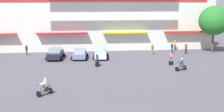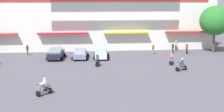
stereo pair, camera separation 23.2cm
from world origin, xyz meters
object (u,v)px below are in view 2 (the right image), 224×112
object	(u,v)px
pedestrian_1	(173,47)
parked_car_2	(101,53)
scooter_rider_6	(171,60)
scooter_rider_4	(181,65)
plaza_tree_1	(215,21)
scooter_rider_7	(97,61)
pedestrian_0	(187,48)
parked_car_1	(80,54)
pedestrian_3	(153,48)
parked_car_0	(56,53)
scooter_rider_2	(44,88)
pedestrian_4	(176,45)
pedestrian_2	(27,49)

from	to	relation	value
pedestrian_1	parked_car_2	bearing A→B (deg)	-165.31
parked_car_2	scooter_rider_6	xyz separation A→B (m)	(8.84, -4.91, -0.11)
parked_car_2	scooter_rider_4	bearing A→B (deg)	-43.00
plaza_tree_1	scooter_rider_7	size ratio (longest dim) A/B	4.88
scooter_rider_6	pedestrian_0	world-z (taller)	pedestrian_0
parked_car_1	pedestrian_3	world-z (taller)	pedestrian_3
parked_car_2	scooter_rider_7	size ratio (longest dim) A/B	2.89
parked_car_0	scooter_rider_2	distance (m)	16.20
parked_car_1	pedestrian_1	distance (m)	14.84
scooter_rider_4	pedestrian_0	distance (m)	11.47
parked_car_0	parked_car_1	bearing A→B (deg)	-3.98
parked_car_1	scooter_rider_7	bearing A→B (deg)	-65.79
scooter_rider_2	pedestrian_1	bearing A→B (deg)	46.78
scooter_rider_4	pedestrian_4	world-z (taller)	pedestrian_4
scooter_rider_2	scooter_rider_7	bearing A→B (deg)	64.20
parked_car_0	pedestrian_1	size ratio (longest dim) A/B	2.75
scooter_rider_7	pedestrian_1	world-z (taller)	pedestrian_1
plaza_tree_1	scooter_rider_6	distance (m)	12.90
scooter_rider_2	scooter_rider_4	xyz separation A→B (m)	(15.21, 7.49, -0.01)
parked_car_2	pedestrian_1	world-z (taller)	pedestrian_1
parked_car_0	pedestrian_4	xyz separation A→B (m)	(19.25, 5.04, 0.20)
parked_car_2	parked_car_0	bearing A→B (deg)	177.16
parked_car_2	scooter_rider_4	size ratio (longest dim) A/B	2.84
scooter_rider_7	pedestrian_3	world-z (taller)	pedestrian_3
plaza_tree_1	pedestrian_0	bearing A→B (deg)	-171.45
parked_car_2	scooter_rider_4	xyz separation A→B (m)	(8.99, -8.38, -0.11)
pedestrian_0	scooter_rider_4	bearing A→B (deg)	-113.24
pedestrian_0	pedestrian_1	world-z (taller)	pedestrian_0
pedestrian_0	pedestrian_1	xyz separation A→B (m)	(-1.96, 0.88, -0.01)
parked_car_1	pedestrian_1	size ratio (longest dim) A/B	2.51
scooter_rider_4	parked_car_0	bearing A→B (deg)	150.58
scooter_rider_4	pedestrian_0	xyz separation A→B (m)	(4.52, 10.54, 0.30)
scooter_rider_2	pedestrian_2	bearing A→B (deg)	103.71
parked_car_0	scooter_rider_2	xyz separation A→B (m)	(0.23, -16.20, -0.16)
scooter_rider_4	scooter_rider_7	world-z (taller)	scooter_rider_4
pedestrian_4	scooter_rider_7	bearing A→B (deg)	-143.47
plaza_tree_1	scooter_rider_4	size ratio (longest dim) A/B	4.81
scooter_rider_6	pedestrian_4	distance (m)	11.01
parked_car_1	scooter_rider_7	world-z (taller)	scooter_rider_7
parked_car_0	parked_car_2	world-z (taller)	parked_car_0
scooter_rider_2	pedestrian_3	distance (m)	23.29
plaza_tree_1	scooter_rider_4	bearing A→B (deg)	-129.18
pedestrian_0	pedestrian_2	bearing A→B (deg)	176.22
scooter_rider_7	pedestrian_3	distance (m)	11.53
scooter_rider_7	pedestrian_2	bearing A→B (deg)	140.12
plaza_tree_1	parked_car_1	world-z (taller)	plaza_tree_1
pedestrian_1	pedestrian_4	size ratio (longest dim) A/B	0.92
pedestrian_1	scooter_rider_4	bearing A→B (deg)	-102.65
scooter_rider_7	plaza_tree_1	bearing A→B (deg)	21.79
parked_car_1	pedestrian_0	distance (m)	16.64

